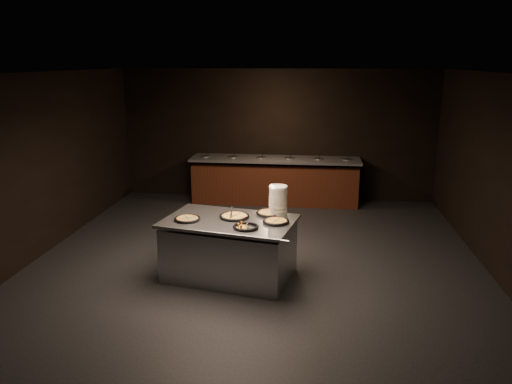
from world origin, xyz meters
TOP-DOWN VIEW (x-y plane):
  - room at (0.00, 0.00)m, footprint 7.02×8.02m
  - salad_bar at (0.00, 3.56)m, footprint 3.70×0.83m
  - serving_counter at (-0.32, -0.45)m, footprint 2.02×1.51m
  - plate_stack at (0.35, -0.15)m, footprint 0.26×0.26m
  - pan_veggie_whole at (-0.91, -0.54)m, footprint 0.37×0.37m
  - pan_cheese_whole at (-0.26, -0.34)m, footprint 0.43×0.43m
  - pan_cheese_slices_a at (0.22, -0.12)m, footprint 0.40×0.40m
  - pan_cheese_slices_b at (-0.04, -0.79)m, footprint 0.35×0.35m
  - pan_veggie_slices at (0.35, -0.50)m, footprint 0.37×0.37m
  - server_left at (-0.31, -0.33)m, footprint 0.09×0.29m
  - server_right at (-0.06, -0.74)m, footprint 0.25×0.25m

SIDE VIEW (x-z plane):
  - serving_counter at x=-0.32m, z-range -0.02..0.86m
  - salad_bar at x=0.00m, z-range -0.15..1.03m
  - pan_cheese_slices_b at x=-0.04m, z-range 0.87..0.91m
  - pan_veggie_whole at x=-0.91m, z-range 0.87..0.91m
  - pan_veggie_slices at x=0.35m, z-range 0.87..0.91m
  - pan_cheese_slices_a at x=0.22m, z-range 0.87..0.91m
  - pan_cheese_whole at x=-0.26m, z-range 0.87..0.91m
  - server_left at x=-0.31m, z-range 0.87..1.01m
  - server_right at x=-0.06m, z-range 0.87..1.02m
  - plate_stack at x=0.35m, z-range 0.87..1.31m
  - room at x=0.00m, z-range -0.01..2.91m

